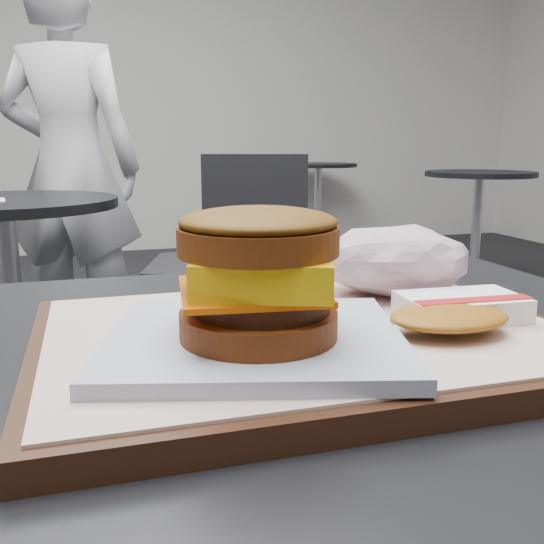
{
  "coord_description": "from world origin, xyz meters",
  "views": [
    {
      "loc": [
        -0.09,
        -0.4,
        0.92
      ],
      "look_at": [
        0.02,
        -0.02,
        0.83
      ],
      "focal_mm": 40.0,
      "sensor_mm": 36.0,
      "label": 1
    }
  ],
  "objects_px": {
    "breakfast_sandwich": "(258,291)",
    "patron": "(70,167)",
    "serving_tray": "(305,340)",
    "crumpled_wrapper": "(395,260)",
    "neighbor_chair": "(224,253)",
    "neighbor_table": "(8,262)",
    "hash_brown": "(456,311)"
  },
  "relations": [
    {
      "from": "neighbor_chair",
      "to": "patron",
      "type": "bearing_deg",
      "value": 137.41
    },
    {
      "from": "serving_tray",
      "to": "breakfast_sandwich",
      "type": "height_order",
      "value": "breakfast_sandwich"
    },
    {
      "from": "neighbor_table",
      "to": "breakfast_sandwich",
      "type": "bearing_deg",
      "value": -78.09
    },
    {
      "from": "breakfast_sandwich",
      "to": "patron",
      "type": "distance_m",
      "value": 2.37
    },
    {
      "from": "crumpled_wrapper",
      "to": "hash_brown",
      "type": "bearing_deg",
      "value": -91.92
    },
    {
      "from": "neighbor_chair",
      "to": "patron",
      "type": "distance_m",
      "value": 0.8
    },
    {
      "from": "crumpled_wrapper",
      "to": "breakfast_sandwich",
      "type": "bearing_deg",
      "value": -144.54
    },
    {
      "from": "serving_tray",
      "to": "breakfast_sandwich",
      "type": "xyz_separation_m",
      "value": [
        -0.05,
        -0.04,
        0.05
      ]
    },
    {
      "from": "serving_tray",
      "to": "crumpled_wrapper",
      "type": "relative_size",
      "value": 2.82
    },
    {
      "from": "serving_tray",
      "to": "crumpled_wrapper",
      "type": "bearing_deg",
      "value": 33.34
    },
    {
      "from": "breakfast_sandwich",
      "to": "patron",
      "type": "xyz_separation_m",
      "value": [
        -0.17,
        2.36,
        -0.01
      ]
    },
    {
      "from": "hash_brown",
      "to": "crumpled_wrapper",
      "type": "relative_size",
      "value": 0.89
    },
    {
      "from": "breakfast_sandwich",
      "to": "crumpled_wrapper",
      "type": "distance_m",
      "value": 0.19
    },
    {
      "from": "serving_tray",
      "to": "hash_brown",
      "type": "height_order",
      "value": "hash_brown"
    },
    {
      "from": "neighbor_table",
      "to": "hash_brown",
      "type": "bearing_deg",
      "value": -73.14
    },
    {
      "from": "neighbor_table",
      "to": "patron",
      "type": "bearing_deg",
      "value": 74.04
    },
    {
      "from": "crumpled_wrapper",
      "to": "neighbor_chair",
      "type": "distance_m",
      "value": 1.79
    },
    {
      "from": "hash_brown",
      "to": "neighbor_table",
      "type": "distance_m",
      "value": 1.78
    },
    {
      "from": "neighbor_table",
      "to": "neighbor_chair",
      "type": "relative_size",
      "value": 0.85
    },
    {
      "from": "serving_tray",
      "to": "breakfast_sandwich",
      "type": "relative_size",
      "value": 1.67
    },
    {
      "from": "neighbor_chair",
      "to": "patron",
      "type": "xyz_separation_m",
      "value": [
        -0.55,
        0.5,
        0.31
      ]
    },
    {
      "from": "serving_tray",
      "to": "crumpled_wrapper",
      "type": "distance_m",
      "value": 0.14
    },
    {
      "from": "crumpled_wrapper",
      "to": "neighbor_table",
      "type": "relative_size",
      "value": 0.18
    },
    {
      "from": "patron",
      "to": "serving_tray",
      "type": "bearing_deg",
      "value": 118.68
    },
    {
      "from": "hash_brown",
      "to": "patron",
      "type": "height_order",
      "value": "patron"
    },
    {
      "from": "breakfast_sandwich",
      "to": "neighbor_table",
      "type": "bearing_deg",
      "value": 101.91
    },
    {
      "from": "crumpled_wrapper",
      "to": "serving_tray",
      "type": "bearing_deg",
      "value": -146.66
    },
    {
      "from": "neighbor_chair",
      "to": "breakfast_sandwich",
      "type": "bearing_deg",
      "value": -101.55
    },
    {
      "from": "neighbor_chair",
      "to": "crumpled_wrapper",
      "type": "bearing_deg",
      "value": -97.3
    },
    {
      "from": "hash_brown",
      "to": "crumpled_wrapper",
      "type": "bearing_deg",
      "value": 88.08
    },
    {
      "from": "patron",
      "to": "crumpled_wrapper",
      "type": "bearing_deg",
      "value": 121.61
    },
    {
      "from": "breakfast_sandwich",
      "to": "neighbor_table",
      "type": "xyz_separation_m",
      "value": [
        -0.36,
        1.69,
        -0.28
      ]
    }
  ]
}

